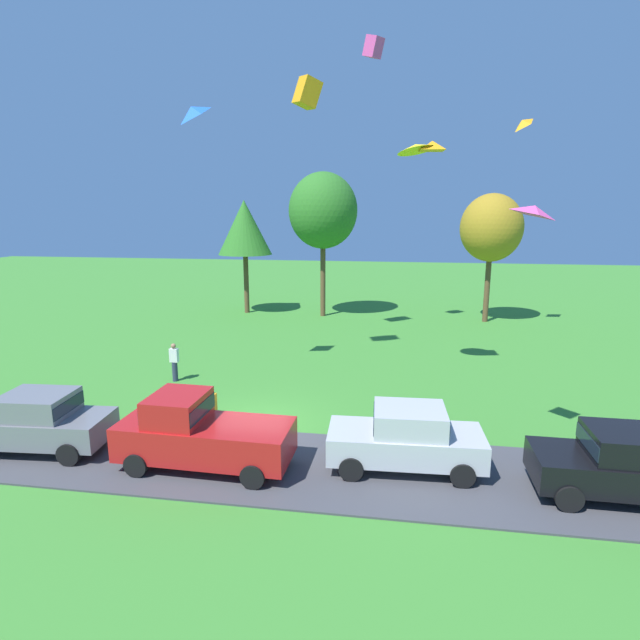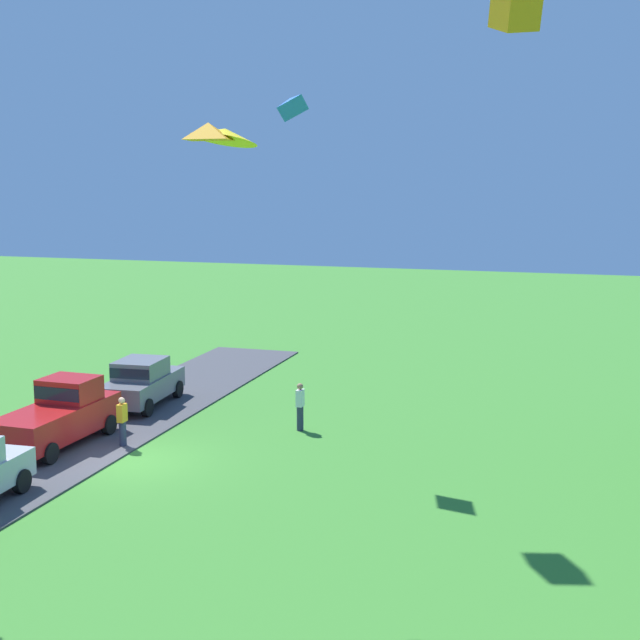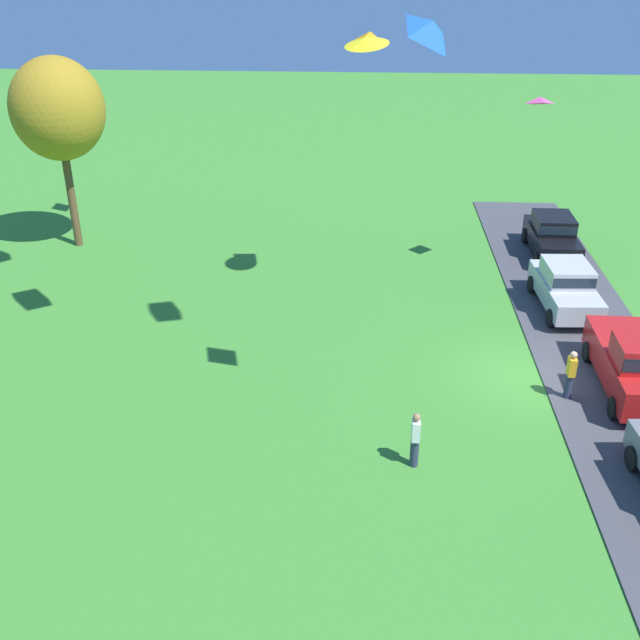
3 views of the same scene
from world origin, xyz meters
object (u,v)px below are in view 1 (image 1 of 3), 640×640
kite_diamond_near_flag (191,112)px  kite_box_high_right (374,47)px  kite_diamond_low_drifter (522,123)px  car_sedan_by_flagpole (624,462)px  car_pickup_mid_row (199,432)px  kite_diamond_high_left (432,146)px  car_sedan_far_end (38,420)px  kite_delta_mid_center (416,147)px  car_sedan_near_entrance (407,436)px  kite_box_trailing_tail (307,93)px  person_beside_suv (174,362)px  person_on_lawn (211,411)px  tree_right_of_center (323,211)px  kite_diamond_over_trees (535,210)px  tree_far_right (245,228)px  tree_lone_near (491,228)px

kite_diamond_near_flag → kite_box_high_right: 12.24m
kite_diamond_low_drifter → car_sedan_by_flagpole: bearing=-92.0°
car_pickup_mid_row → kite_diamond_high_left: bearing=51.9°
car_pickup_mid_row → kite_box_high_right: (3.86, 16.38, 14.80)m
car_sedan_far_end → kite_diamond_near_flag: kite_diamond_near_flag is taller
kite_delta_mid_center → kite_diamond_high_left: kite_delta_mid_center is taller
car_sedan_near_entrance → kite_box_trailing_tail: bearing=111.2°
kite_diamond_low_drifter → person_beside_suv: bearing=-145.7°
kite_diamond_low_drifter → kite_diamond_near_flag: bearing=-143.8°
person_on_lawn → kite_diamond_high_left: (7.14, 6.50, 9.02)m
car_pickup_mid_row → person_on_lawn: car_pickup_mid_row is taller
kite_box_trailing_tail → tree_right_of_center: bearing=92.4°
kite_diamond_over_trees → tree_right_of_center: bearing=113.7°
kite_delta_mid_center → tree_right_of_center: bearing=113.3°
tree_right_of_center → kite_diamond_over_trees: 22.04m
kite_diamond_high_left → car_sedan_near_entrance: bearing=-95.7°
person_on_lawn → tree_right_of_center: (0.72, 20.06, 6.51)m
kite_delta_mid_center → kite_diamond_high_left: size_ratio=1.42×
kite_diamond_low_drifter → car_sedan_far_end: bearing=-134.2°
car_sedan_near_entrance → kite_diamond_high_left: bearing=84.3°
kite_box_high_right → kite_diamond_high_left: 10.26m
kite_box_trailing_tail → car_sedan_far_end: bearing=-112.4°
kite_box_high_right → car_sedan_near_entrance: bearing=-82.4°
tree_far_right → kite_diamond_low_drifter: kite_diamond_low_drifter is taller
kite_diamond_high_left → tree_far_right: bearing=131.3°
car_sedan_by_flagpole → tree_right_of_center: tree_right_of_center is taller
tree_right_of_center → kite_diamond_high_left: size_ratio=9.28×
car_sedan_by_flagpole → kite_diamond_over_trees: (-2.27, 1.86, 6.32)m
kite_diamond_low_drifter → kite_delta_mid_center: size_ratio=0.67×
kite_diamond_low_drifter → car_sedan_near_entrance: bearing=-109.5°
tree_far_right → kite_diamond_high_left: size_ratio=7.57×
tree_lone_near → kite_diamond_high_left: kite_diamond_high_left is taller
car_pickup_mid_row → tree_far_right: size_ratio=0.62×
kite_diamond_near_flag → kite_box_high_right: (6.60, 9.16, 4.72)m
car_pickup_mid_row → tree_right_of_center: tree_right_of_center is taller
car_sedan_far_end → car_pickup_mid_row: bearing=-1.8°
tree_right_of_center → kite_diamond_over_trees: bearing=-66.3°
car_sedan_by_flagpole → kite_diamond_high_left: kite_diamond_high_left is taller
kite_diamond_near_flag → kite_diamond_low_drifter: kite_diamond_low_drifter is taller
tree_right_of_center → tree_lone_near: tree_right_of_center is taller
tree_far_right → tree_lone_near: tree_lone_near is taller
kite_diamond_high_left → person_beside_suv: bearing=-172.1°
tree_far_right → tree_lone_near: (16.98, -0.51, 0.07)m
kite_diamond_near_flag → tree_far_right: bearing=100.1°
person_on_lawn → kite_diamond_over_trees: size_ratio=1.84×
car_sedan_far_end → kite_box_high_right: bearing=60.5°
car_sedan_by_flagpole → kite_box_high_right: size_ratio=4.32×
person_beside_suv → car_sedan_far_end: bearing=-100.4°
kite_diamond_low_drifter → kite_diamond_over_trees: size_ratio=1.11×
kite_delta_mid_center → person_on_lawn: bearing=-134.6°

